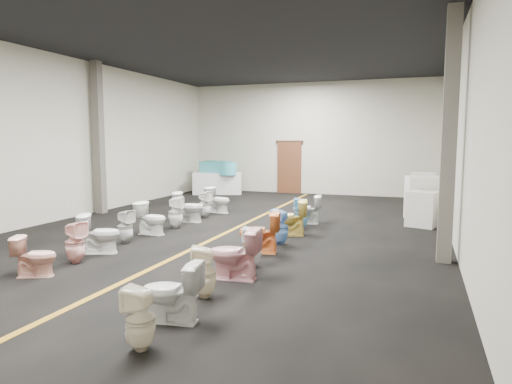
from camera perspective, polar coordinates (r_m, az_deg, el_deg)
floor at (r=11.33m, az=-2.82°, el=-4.67°), size 16.00×16.00×0.00m
ceiling at (r=11.35m, az=-2.95°, el=18.21°), size 16.00×16.00×0.00m
wall_back at (r=18.75m, az=6.63°, el=6.66°), size 10.00×0.00×10.00m
wall_left at (r=13.83m, az=-22.49°, el=6.25°), size 0.00×16.00×16.00m
wall_right at (r=10.28m, az=23.95°, el=6.24°), size 0.00×16.00×16.00m
aisle_stripe at (r=11.33m, az=-2.82°, el=-4.66°), size 0.12×15.60×0.01m
back_door at (r=18.93m, az=4.18°, el=3.05°), size 1.00×0.10×2.10m
door_frame at (r=18.90m, az=4.22°, el=6.29°), size 1.15×0.08×0.10m
column_left at (r=14.43m, az=-19.07°, el=6.38°), size 0.25×0.25×4.50m
column_right at (r=8.77m, az=23.00°, el=6.32°), size 0.25×0.25×4.50m
display_table at (r=18.75m, az=-4.83°, el=1.12°), size 2.17×1.62×0.87m
bathtub at (r=18.70m, az=-4.85°, el=3.06°), size 1.80×1.02×0.55m
appliance_crate_a at (r=12.39m, az=20.14°, el=-1.99°), size 0.88×0.88×0.90m
appliance_crate_b at (r=13.29m, az=20.15°, el=-0.78°), size 1.02×1.02×1.20m
appliance_crate_c at (r=14.61m, az=20.10°, el=-0.88°), size 0.97×0.97×0.83m
appliance_crate_d at (r=16.32m, az=20.09°, el=0.34°), size 0.79×0.79×1.10m
toilet_left_2 at (r=8.25m, az=-25.90°, el=-7.23°), size 0.75×0.61×0.67m
toilet_left_3 at (r=8.81m, az=-21.67°, el=-5.87°), size 0.39×0.39×0.76m
toilet_left_4 at (r=9.41m, az=-18.93°, el=-4.94°), size 0.87×0.70×0.78m
toilet_left_5 at (r=10.14m, az=-16.04°, el=-4.18°), size 0.38×0.37×0.72m
toilet_left_6 at (r=10.92m, az=-12.94°, el=-3.24°), size 0.76×0.46×0.76m
toilet_left_7 at (r=11.57m, az=-10.03°, el=-2.51°), size 0.44×0.43×0.80m
toilet_left_8 at (r=12.39m, az=-8.39°, el=-1.86°), size 0.88×0.61×0.81m
toilet_left_9 at (r=12.99m, az=-6.46°, el=-1.54°), size 0.41×0.40×0.77m
toilet_left_10 at (r=13.86m, az=-4.73°, el=-1.00°), size 0.81×0.53×0.77m
toilet_right_0 at (r=5.09m, az=-14.28°, el=-15.11°), size 0.36×0.35×0.70m
toilet_right_1 at (r=5.73m, az=-10.49°, el=-12.20°), size 0.79×0.53×0.75m
toilet_right_2 at (r=6.50m, az=-6.46°, el=-9.90°), size 0.43×0.43×0.74m
toilet_right_3 at (r=7.27m, az=-2.69°, el=-7.74°), size 0.84×0.53×0.82m
toilet_right_4 at (r=7.98m, az=-0.43°, el=-6.88°), size 0.37×0.37×0.71m
toilet_right_5 at (r=8.93m, az=0.42°, el=-5.07°), size 0.87×0.61×0.81m
toilet_right_6 at (r=9.64m, az=3.06°, el=-4.39°), size 0.42×0.41×0.75m
toilet_right_7 at (r=10.56m, az=4.17°, el=-3.22°), size 0.91×0.66×0.83m
toilet_right_8 at (r=11.37m, az=5.67°, el=-2.68°), size 0.43×0.42×0.77m
toilet_right_9 at (r=12.09m, az=6.40°, el=-2.17°), size 0.79×0.52×0.76m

